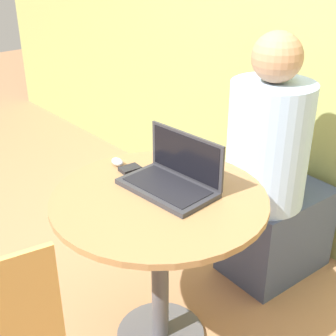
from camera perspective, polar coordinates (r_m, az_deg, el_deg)
The scene contains 6 objects.
ground_plane at distance 2.24m, azimuth -0.91°, elevation -19.76°, with size 12.00×12.00×0.00m, color #9E704C.
round_table at distance 1.87m, azimuth -1.03°, elevation -7.53°, with size 0.83×0.83×0.73m.
laptop at distance 1.82m, azimuth 0.61°, elevation -1.17°, with size 0.39×0.24×0.21m.
cell_phone at distance 1.98m, azimuth -4.66°, elevation -0.10°, with size 0.07×0.09×0.02m.
computer_mouse at distance 2.02m, azimuth -6.19°, elevation 0.75°, with size 0.07×0.04×0.03m.
person_seated at distance 2.34m, azimuth 12.61°, elevation -1.99°, with size 0.39×0.60×1.27m.
Camera 1 is at (1.19, -1.00, 1.61)m, focal length 50.00 mm.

